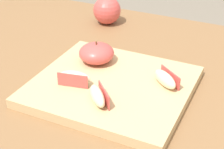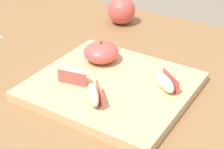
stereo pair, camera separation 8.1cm
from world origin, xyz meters
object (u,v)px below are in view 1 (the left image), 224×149
at_px(apple_wedge_middle, 165,79).
at_px(apple_wedge_right, 98,96).
at_px(apple_half_skin_up, 96,53).
at_px(cutting_board, 112,86).
at_px(apple_wedge_left, 74,78).
at_px(whole_apple_pink_lady, 107,10).

height_order(apple_wedge_middle, apple_wedge_right, same).
height_order(apple_half_skin_up, apple_wedge_middle, apple_half_skin_up).
distance_m(cutting_board, apple_half_skin_up, 0.11).
distance_m(cutting_board, apple_wedge_left, 0.09).
height_order(apple_wedge_right, apple_wedge_left, same).
bearing_deg(apple_wedge_left, apple_wedge_right, -27.45).
xyz_separation_m(cutting_board, apple_wedge_middle, (0.11, 0.04, 0.03)).
distance_m(apple_wedge_middle, whole_apple_pink_lady, 0.43).
bearing_deg(cutting_board, apple_wedge_right, -84.68).
relative_size(apple_wedge_middle, whole_apple_pink_lady, 0.77).
relative_size(apple_half_skin_up, apple_wedge_right, 1.23).
height_order(apple_half_skin_up, apple_wedge_left, apple_half_skin_up).
bearing_deg(apple_wedge_middle, whole_apple_pink_lady, 133.54).
relative_size(apple_wedge_right, whole_apple_pink_lady, 0.74).
xyz_separation_m(apple_half_skin_up, whole_apple_pink_lady, (-0.11, 0.28, -0.00)).
bearing_deg(whole_apple_pink_lady, cutting_board, -62.36).
distance_m(apple_half_skin_up, apple_wedge_middle, 0.19).
relative_size(apple_wedge_middle, apple_wedge_right, 1.04).
xyz_separation_m(apple_wedge_middle, apple_wedge_right, (-0.10, -0.12, 0.00)).
bearing_deg(apple_half_skin_up, apple_wedge_middle, -9.83).
relative_size(cutting_board, apple_half_skin_up, 3.98).
bearing_deg(apple_wedge_middle, apple_wedge_right, -130.40).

